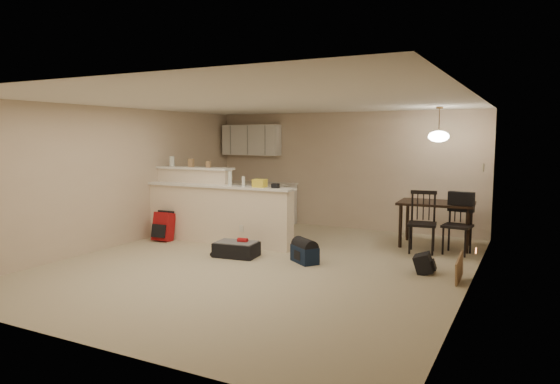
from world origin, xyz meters
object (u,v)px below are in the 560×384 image
Objects in this scene: dining_table at (436,207)px; dining_chair_far at (457,224)px; suitcase at (236,250)px; navy_duffel at (305,254)px; red_backpack at (164,227)px; pendant_lamp at (439,136)px; black_daypack at (424,264)px; dining_chair_near at (422,222)px.

dining_chair_far is (0.43, -0.44, -0.20)m from dining_table.
navy_duffel is (1.17, 0.15, 0.02)m from suitcase.
dining_chair_far is 3.73m from suitcase.
dining_chair_far is 1.90× the size of red_backpack.
pendant_lamp reaches higher than dining_table.
black_daypack is (2.96, 0.39, 0.02)m from suitcase.
dining_table reaches higher than red_backpack.
dining_chair_far is 2.11× the size of navy_duffel.
dining_chair_near is at bearing 82.09° from navy_duffel.
pendant_lamp reaches higher than navy_duffel.
dining_chair_far is at bearing -48.72° from dining_table.
pendant_lamp is at bearing 141.49° from dining_chair_far.
dining_chair_near is 3.34× the size of black_daypack.
red_backpack is (-4.58, -1.25, -0.26)m from dining_chair_near.
navy_duffel is at bearing 0.91° from suitcase.
suitcase is 2.99m from black_daypack.
navy_duffel is at bearing -132.80° from dining_chair_far.
suitcase is at bearing -15.71° from red_backpack.
suitcase is at bearing -143.30° from dining_table.
black_daypack is at bearing -84.60° from pendant_lamp.
pendant_lamp reaches higher than dining_chair_near.
suitcase is 1.43× the size of navy_duffel.
dining_table is at bearing 0.00° from pendant_lamp.
dining_chair_far is (0.55, 0.17, -0.02)m from dining_chair_near.
dining_chair_near is at bearing 25.96° from suitcase.
pendant_lamp is 5.34m from red_backpack.
dining_table is at bearing 18.93° from red_backpack.
dining_chair_near reaches higher than black_daypack.
black_daypack is at bearing -92.39° from dining_chair_far.
pendant_lamp is 2.67m from black_daypack.
dining_chair_far is at bearing -45.82° from pendant_lamp.
pendant_lamp is (-0.00, 0.00, 1.28)m from dining_table.
dining_chair_far is 2.69m from navy_duffel.
navy_duffel is at bearing -8.07° from red_backpack.
dining_chair_near reaches higher than suitcase.
dining_chair_near reaches higher than red_backpack.
dining_chair_near is at bearing -100.85° from pendant_lamp.
dining_chair_near is 1.03× the size of dining_chair_far.
dining_chair_near is at bearing 7.45° from black_daypack.
black_daypack reaches higher than suitcase.
red_backpack is at bearing -158.45° from pendant_lamp.
dining_chair_near is 1.39m from black_daypack.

